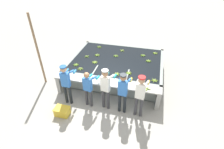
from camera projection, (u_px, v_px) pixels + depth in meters
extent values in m
plane|color=#A3A099|center=(105.00, 102.00, 7.14)|extent=(80.00, 80.00, 0.00)
cube|color=gray|center=(117.00, 73.00, 8.80)|extent=(4.31, 3.29, 0.06)
cube|color=gray|center=(108.00, 86.00, 7.31)|extent=(4.31, 0.12, 0.83)
cube|color=gray|center=(123.00, 52.00, 9.84)|extent=(4.31, 0.12, 0.83)
cube|color=gray|center=(77.00, 62.00, 9.00)|extent=(0.12, 3.29, 0.83)
cube|color=gray|center=(160.00, 73.00, 8.15)|extent=(0.12, 3.29, 0.83)
cube|color=black|center=(117.00, 66.00, 8.56)|extent=(4.07, 3.05, 0.77)
cube|color=gray|center=(96.00, 78.00, 7.82)|extent=(0.06, 0.80, 0.83)
cube|color=gray|center=(127.00, 82.00, 7.53)|extent=(0.06, 0.80, 0.83)
cube|color=#9E9E99|center=(106.00, 83.00, 6.86)|extent=(4.31, 0.45, 0.05)
cube|color=#9E9E99|center=(61.00, 83.00, 7.51)|extent=(0.16, 0.41, 0.78)
cube|color=#9E9E99|center=(158.00, 99.00, 6.68)|extent=(0.16, 0.41, 0.78)
cylinder|color=#1E2328|center=(66.00, 94.00, 6.88)|extent=(0.11, 0.11, 0.86)
cylinder|color=#1E2328|center=(70.00, 95.00, 6.84)|extent=(0.11, 0.11, 0.86)
cube|color=blue|center=(65.00, 79.00, 6.44)|extent=(0.32, 0.17, 0.61)
sphere|color=tan|center=(63.00, 69.00, 6.19)|extent=(0.23, 0.23, 0.23)
cylinder|color=#1E5199|center=(63.00, 67.00, 6.13)|extent=(0.24, 0.24, 0.04)
cylinder|color=blue|center=(63.00, 70.00, 6.55)|extent=(0.08, 0.31, 0.18)
cylinder|color=teal|center=(67.00, 71.00, 6.85)|extent=(0.09, 0.20, 0.08)
cylinder|color=blue|center=(71.00, 72.00, 6.49)|extent=(0.08, 0.31, 0.18)
cylinder|color=teal|center=(75.00, 72.00, 6.78)|extent=(0.09, 0.20, 0.08)
cylinder|color=#38383D|center=(87.00, 97.00, 6.80)|extent=(0.11, 0.11, 0.77)
cylinder|color=#38383D|center=(91.00, 98.00, 6.74)|extent=(0.11, 0.11, 0.77)
cube|color=blue|center=(87.00, 84.00, 6.40)|extent=(0.34, 0.22, 0.54)
sphere|color=#9E704C|center=(87.00, 75.00, 6.17)|extent=(0.21, 0.21, 0.21)
cylinder|color=blue|center=(87.00, 75.00, 6.53)|extent=(0.13, 0.32, 0.18)
cylinder|color=#1EA3AD|center=(90.00, 76.00, 6.82)|extent=(0.12, 0.21, 0.08)
cylinder|color=blue|center=(94.00, 78.00, 6.43)|extent=(0.13, 0.32, 0.18)
cylinder|color=#1EA3AD|center=(98.00, 78.00, 6.71)|extent=(0.12, 0.21, 0.08)
cylinder|color=#38383D|center=(103.00, 98.00, 6.67)|extent=(0.11, 0.11, 0.86)
cylinder|color=#38383D|center=(108.00, 100.00, 6.60)|extent=(0.11, 0.11, 0.86)
cube|color=white|center=(105.00, 84.00, 6.22)|extent=(0.34, 0.22, 0.61)
sphere|color=#9E704C|center=(105.00, 73.00, 5.97)|extent=(0.23, 0.23, 0.23)
cylinder|color=#9E9E99|center=(105.00, 71.00, 5.91)|extent=(0.24, 0.24, 0.04)
cylinder|color=white|center=(104.00, 74.00, 6.34)|extent=(0.13, 0.32, 0.18)
cylinder|color=teal|center=(107.00, 74.00, 6.62)|extent=(0.12, 0.21, 0.08)
cylinder|color=white|center=(112.00, 76.00, 6.23)|extent=(0.13, 0.32, 0.18)
cylinder|color=teal|center=(115.00, 76.00, 6.51)|extent=(0.12, 0.21, 0.08)
cylinder|color=#1E2328|center=(120.00, 103.00, 6.49)|extent=(0.11, 0.11, 0.84)
cylinder|color=#1E2328|center=(125.00, 104.00, 6.44)|extent=(0.11, 0.11, 0.84)
cube|color=blue|center=(123.00, 88.00, 6.06)|extent=(0.33, 0.20, 0.60)
sphere|color=#9E704C|center=(123.00, 78.00, 5.81)|extent=(0.23, 0.23, 0.23)
cylinder|color=#282D33|center=(123.00, 75.00, 5.75)|extent=(0.24, 0.24, 0.04)
cylinder|color=blue|center=(121.00, 78.00, 6.18)|extent=(0.11, 0.32, 0.18)
cylinder|color=gold|center=(123.00, 78.00, 6.47)|extent=(0.10, 0.21, 0.08)
cylinder|color=blue|center=(129.00, 80.00, 6.09)|extent=(0.11, 0.32, 0.18)
cylinder|color=gold|center=(131.00, 80.00, 6.38)|extent=(0.10, 0.21, 0.08)
cylinder|color=#38383D|center=(136.00, 106.00, 6.34)|extent=(0.11, 0.11, 0.86)
cylinder|color=#38383D|center=(141.00, 107.00, 6.27)|extent=(0.11, 0.11, 0.86)
cube|color=white|center=(140.00, 91.00, 5.89)|extent=(0.34, 0.21, 0.61)
sphere|color=tan|center=(142.00, 80.00, 5.63)|extent=(0.23, 0.23, 0.23)
cylinder|color=red|center=(142.00, 77.00, 5.57)|extent=(0.24, 0.24, 0.04)
cylinder|color=white|center=(138.00, 81.00, 6.01)|extent=(0.12, 0.32, 0.18)
cylinder|color=gold|center=(140.00, 80.00, 6.29)|extent=(0.11, 0.21, 0.08)
cylinder|color=white|center=(147.00, 83.00, 5.91)|extent=(0.12, 0.32, 0.18)
cylinder|color=gold|center=(148.00, 82.00, 6.19)|extent=(0.11, 0.21, 0.08)
ellipsoid|color=#8CB738|center=(130.00, 73.00, 7.35)|extent=(0.17, 0.07, 0.04)
ellipsoid|color=#8CB738|center=(129.00, 72.00, 7.39)|extent=(0.11, 0.17, 0.04)
ellipsoid|color=#8CB738|center=(128.00, 72.00, 7.40)|extent=(0.11, 0.17, 0.04)
ellipsoid|color=#8CB738|center=(127.00, 73.00, 7.37)|extent=(0.17, 0.07, 0.04)
ellipsoid|color=#8CB738|center=(128.00, 73.00, 7.33)|extent=(0.16, 0.13, 0.04)
ellipsoid|color=#8CB738|center=(128.00, 74.00, 7.31)|extent=(0.04, 0.17, 0.04)
ellipsoid|color=#8CB738|center=(130.00, 74.00, 7.31)|extent=(0.15, 0.13, 0.04)
cylinder|color=tan|center=(129.00, 72.00, 7.33)|extent=(0.03, 0.03, 0.04)
ellipsoid|color=#7FAD33|center=(98.00, 55.00, 8.70)|extent=(0.13, 0.16, 0.04)
ellipsoid|color=#7FAD33|center=(97.00, 55.00, 8.72)|extent=(0.08, 0.17, 0.04)
ellipsoid|color=#7FAD33|center=(96.00, 55.00, 8.70)|extent=(0.17, 0.10, 0.04)
ellipsoid|color=#7FAD33|center=(96.00, 55.00, 8.66)|extent=(0.17, 0.12, 0.04)
ellipsoid|color=#7FAD33|center=(97.00, 56.00, 8.63)|extent=(0.06, 0.17, 0.04)
ellipsoid|color=#7FAD33|center=(98.00, 56.00, 8.63)|extent=(0.14, 0.15, 0.04)
ellipsoid|color=#7FAD33|center=(98.00, 55.00, 8.67)|extent=(0.17, 0.05, 0.04)
cylinder|color=tan|center=(97.00, 54.00, 8.65)|extent=(0.03, 0.03, 0.04)
ellipsoid|color=#93BC3D|center=(156.00, 80.00, 6.92)|extent=(0.17, 0.08, 0.04)
ellipsoid|color=#93BC3D|center=(155.00, 80.00, 6.96)|extent=(0.08, 0.17, 0.04)
ellipsoid|color=#93BC3D|center=(154.00, 80.00, 6.96)|extent=(0.14, 0.15, 0.04)
ellipsoid|color=#93BC3D|center=(153.00, 80.00, 6.92)|extent=(0.17, 0.08, 0.04)
ellipsoid|color=#93BC3D|center=(154.00, 81.00, 6.88)|extent=(0.08, 0.17, 0.04)
ellipsoid|color=#93BC3D|center=(156.00, 81.00, 6.88)|extent=(0.14, 0.15, 0.04)
cylinder|color=tan|center=(155.00, 80.00, 6.90)|extent=(0.03, 0.03, 0.04)
ellipsoid|color=#75A333|center=(99.00, 47.00, 9.48)|extent=(0.17, 0.10, 0.04)
ellipsoid|color=#75A333|center=(98.00, 47.00, 9.43)|extent=(0.16, 0.13, 0.04)
ellipsoid|color=#75A333|center=(99.00, 47.00, 9.40)|extent=(0.05, 0.17, 0.04)
ellipsoid|color=#75A333|center=(100.00, 47.00, 9.42)|extent=(0.17, 0.10, 0.04)
ellipsoid|color=#75A333|center=(100.00, 47.00, 9.46)|extent=(0.16, 0.13, 0.04)
ellipsoid|color=#75A333|center=(100.00, 46.00, 9.49)|extent=(0.05, 0.17, 0.04)
cylinder|color=tan|center=(99.00, 46.00, 9.43)|extent=(0.03, 0.03, 0.04)
ellipsoid|color=#75A333|center=(75.00, 64.00, 7.94)|extent=(0.16, 0.12, 0.04)
ellipsoid|color=#75A333|center=(75.00, 65.00, 7.90)|extent=(0.17, 0.09, 0.04)
ellipsoid|color=#75A333|center=(75.00, 65.00, 7.87)|extent=(0.09, 0.17, 0.04)
ellipsoid|color=#75A333|center=(76.00, 65.00, 7.86)|extent=(0.12, 0.16, 0.04)
ellipsoid|color=#75A333|center=(77.00, 65.00, 7.89)|extent=(0.17, 0.06, 0.04)
ellipsoid|color=#75A333|center=(77.00, 65.00, 7.92)|extent=(0.15, 0.14, 0.04)
ellipsoid|color=#75A333|center=(76.00, 64.00, 7.95)|extent=(0.05, 0.17, 0.04)
cylinder|color=tan|center=(76.00, 64.00, 7.88)|extent=(0.03, 0.03, 0.04)
ellipsoid|color=#93BC3D|center=(121.00, 50.00, 9.11)|extent=(0.17, 0.10, 0.04)
ellipsoid|color=#93BC3D|center=(121.00, 51.00, 9.05)|extent=(0.10, 0.17, 0.04)
ellipsoid|color=#93BC3D|center=(123.00, 51.00, 9.06)|extent=(0.17, 0.10, 0.04)
ellipsoid|color=#93BC3D|center=(123.00, 50.00, 9.12)|extent=(0.10, 0.17, 0.04)
cylinder|color=tan|center=(122.00, 50.00, 9.07)|extent=(0.03, 0.03, 0.04)
ellipsoid|color=#75A333|center=(142.00, 55.00, 8.69)|extent=(0.16, 0.13, 0.04)
ellipsoid|color=#75A333|center=(142.00, 55.00, 8.65)|extent=(0.17, 0.07, 0.04)
ellipsoid|color=#75A333|center=(142.00, 56.00, 8.62)|extent=(0.11, 0.17, 0.04)
ellipsoid|color=#75A333|center=(143.00, 56.00, 8.61)|extent=(0.11, 0.17, 0.04)
ellipsoid|color=#75A333|center=(144.00, 56.00, 8.63)|extent=(0.17, 0.07, 0.04)
ellipsoid|color=#75A333|center=(144.00, 55.00, 8.67)|extent=(0.16, 0.13, 0.04)
ellipsoid|color=#75A333|center=(143.00, 55.00, 8.70)|extent=(0.04, 0.17, 0.04)
cylinder|color=tan|center=(143.00, 55.00, 8.63)|extent=(0.03, 0.03, 0.04)
ellipsoid|color=#93BC3D|center=(155.00, 53.00, 8.89)|extent=(0.06, 0.17, 0.04)
ellipsoid|color=#93BC3D|center=(154.00, 53.00, 8.89)|extent=(0.16, 0.13, 0.04)
ellipsoid|color=#93BC3D|center=(154.00, 53.00, 8.84)|extent=(0.17, 0.10, 0.04)
ellipsoid|color=#93BC3D|center=(155.00, 54.00, 8.81)|extent=(0.06, 0.17, 0.04)
ellipsoid|color=#93BC3D|center=(156.00, 53.00, 8.81)|extent=(0.16, 0.13, 0.04)
ellipsoid|color=#93BC3D|center=(156.00, 53.00, 8.86)|extent=(0.17, 0.10, 0.04)
cylinder|color=tan|center=(155.00, 52.00, 8.83)|extent=(0.03, 0.03, 0.04)
ellipsoid|color=#75A333|center=(88.00, 57.00, 8.53)|extent=(0.16, 0.12, 0.04)
ellipsoid|color=#75A333|center=(88.00, 56.00, 8.59)|extent=(0.12, 0.16, 0.04)
ellipsoid|color=#75A333|center=(86.00, 56.00, 8.59)|extent=(0.16, 0.12, 0.04)
ellipsoid|color=#75A333|center=(86.00, 57.00, 8.53)|extent=(0.12, 0.16, 0.04)
cylinder|color=tan|center=(87.00, 56.00, 8.54)|extent=(0.03, 0.03, 0.04)
ellipsoid|color=#7FAD33|center=(149.00, 61.00, 8.22)|extent=(0.14, 0.15, 0.04)
ellipsoid|color=#7FAD33|center=(148.00, 60.00, 8.24)|extent=(0.07, 0.17, 0.04)
ellipsoid|color=#7FAD33|center=(147.00, 61.00, 8.23)|extent=(0.17, 0.11, 0.04)
ellipsoid|color=#7FAD33|center=(147.00, 61.00, 8.19)|extent=(0.17, 0.10, 0.04)
ellipsoid|color=#7FAD33|center=(148.00, 61.00, 8.16)|extent=(0.07, 0.17, 0.04)
ellipsoid|color=#7FAD33|center=(149.00, 61.00, 8.15)|extent=(0.13, 0.16, 0.04)
ellipsoid|color=#7FAD33|center=(150.00, 61.00, 8.18)|extent=(0.17, 0.04, 0.04)
cylinder|color=tan|center=(149.00, 60.00, 8.18)|extent=(0.03, 0.03, 0.04)
ellipsoid|color=#9EC642|center=(118.00, 75.00, 7.25)|extent=(0.15, 0.14, 0.04)
ellipsoid|color=#9EC642|center=(118.00, 74.00, 7.29)|extent=(0.17, 0.09, 0.04)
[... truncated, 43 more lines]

